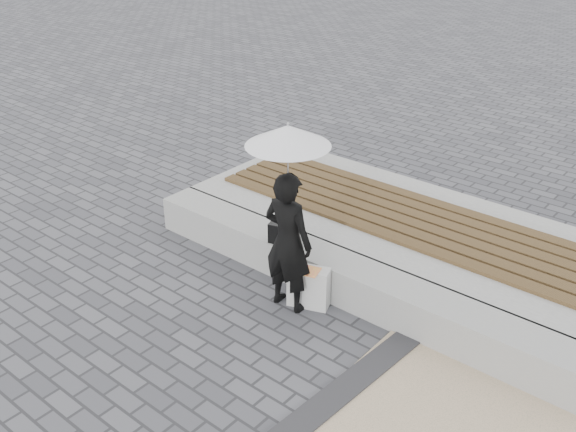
% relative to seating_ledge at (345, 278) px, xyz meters
% --- Properties ---
extents(ground, '(80.00, 80.00, 0.00)m').
position_rel_seating_ledge_xyz_m(ground, '(0.00, -1.60, -0.20)').
color(ground, '#4C4D52').
rests_on(ground, ground).
extents(seating_ledge, '(5.00, 0.45, 0.40)m').
position_rel_seating_ledge_xyz_m(seating_ledge, '(0.00, 0.00, 0.00)').
color(seating_ledge, gray).
rests_on(seating_ledge, ground).
extents(timber_platform, '(5.00, 2.00, 0.40)m').
position_rel_seating_ledge_xyz_m(timber_platform, '(0.00, 1.20, 0.00)').
color(timber_platform, '#9F9E99').
rests_on(timber_platform, ground).
extents(timber_decking, '(4.60, 1.20, 0.04)m').
position_rel_seating_ledge_xyz_m(timber_decking, '(0.00, 1.20, 0.22)').
color(timber_decking, brown).
rests_on(timber_decking, timber_platform).
extents(woman, '(0.54, 0.37, 1.44)m').
position_rel_seating_ledge_xyz_m(woman, '(-0.34, -0.50, 0.52)').
color(woman, black).
rests_on(woman, ground).
extents(parasol, '(0.77, 0.77, 0.99)m').
position_rel_seating_ledge_xyz_m(parasol, '(-0.34, -0.50, 1.59)').
color(parasol, '#A2A3A7').
rests_on(parasol, ground).
extents(handbag, '(0.33, 0.20, 0.22)m').
position_rel_seating_ledge_xyz_m(handbag, '(-0.71, -0.12, 0.31)').
color(handbag, black).
rests_on(handbag, seating_ledge).
extents(canvas_tote, '(0.44, 0.30, 0.43)m').
position_rel_seating_ledge_xyz_m(canvas_tote, '(-0.17, -0.37, 0.01)').
color(canvas_tote, '#BBBBB7').
rests_on(canvas_tote, ground).
extents(magazine, '(0.30, 0.26, 0.01)m').
position_rel_seating_ledge_xyz_m(magazine, '(-0.17, -0.42, 0.23)').
color(magazine, '#D82948').
rests_on(magazine, canvas_tote).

